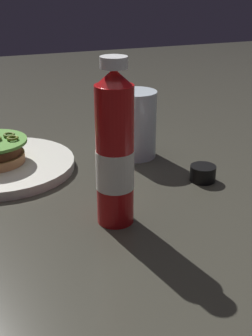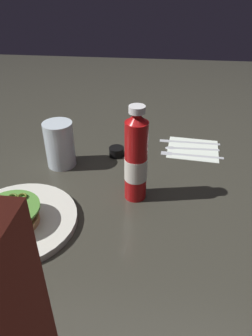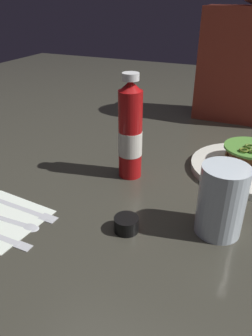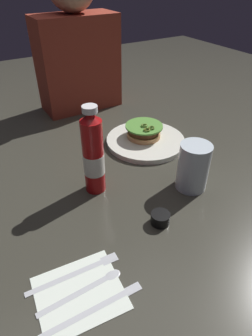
{
  "view_description": "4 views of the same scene",
  "coord_description": "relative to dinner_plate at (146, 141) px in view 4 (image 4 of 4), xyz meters",
  "views": [
    {
      "loc": [
        -0.68,
        0.2,
        0.36
      ],
      "look_at": [
        -0.03,
        -0.05,
        0.05
      ],
      "focal_mm": 47.66,
      "sensor_mm": 36.0,
      "label": 1
    },
    {
      "loc": [
        -0.15,
        0.64,
        0.51
      ],
      "look_at": [
        -0.08,
        -0.04,
        0.06
      ],
      "focal_mm": 32.61,
      "sensor_mm": 36.0,
      "label": 2
    },
    {
      "loc": [
        0.17,
        -0.66,
        0.41
      ],
      "look_at": [
        -0.08,
        -0.08,
        0.06
      ],
      "focal_mm": 34.15,
      "sensor_mm": 36.0,
      "label": 3
    },
    {
      "loc": [
        -0.36,
        -0.6,
        0.53
      ],
      "look_at": [
        -0.04,
        -0.07,
        0.09
      ],
      "focal_mm": 30.6,
      "sensor_mm": 36.0,
      "label": 4
    }
  ],
  "objects": [
    {
      "name": "ground_plane",
      "position": [
        -0.16,
        -0.13,
        -0.01
      ],
      "size": [
        3.0,
        3.0,
        0.0
      ],
      "primitive_type": "plane",
      "color": "#37352C"
    },
    {
      "name": "dinner_plate",
      "position": [
        0.0,
        0.0,
        0.0
      ],
      "size": [
        0.28,
        0.28,
        0.02
      ],
      "primitive_type": "cylinder",
      "color": "silver",
      "rests_on": "ground_plane"
    },
    {
      "name": "burger_sandwich",
      "position": [
        0.0,
        0.02,
        0.03
      ],
      "size": [
        0.13,
        0.13,
        0.05
      ],
      "color": "tan",
      "rests_on": "dinner_plate"
    },
    {
      "name": "ketchup_bottle",
      "position": [
        -0.27,
        -0.14,
        0.11
      ],
      "size": [
        0.06,
        0.06,
        0.26
      ],
      "color": "#B11112",
      "rests_on": "ground_plane"
    },
    {
      "name": "water_glass",
      "position": [
        -0.03,
        -0.27,
        0.06
      ],
      "size": [
        0.09,
        0.09,
        0.14
      ],
      "primitive_type": "cylinder",
      "color": "silver",
      "rests_on": "ground_plane"
    },
    {
      "name": "condiment_cup",
      "position": [
        -0.19,
        -0.34,
        0.01
      ],
      "size": [
        0.05,
        0.05,
        0.03
      ],
      "primitive_type": "cylinder",
      "color": "black",
      "rests_on": "ground_plane"
    },
    {
      "name": "napkin",
      "position": [
        -0.44,
        -0.41,
        -0.01
      ],
      "size": [
        0.18,
        0.16,
        0.0
      ],
      "primitive_type": "cube",
      "rotation": [
        0.0,
        0.0,
        -0.09
      ],
      "color": "white",
      "rests_on": "ground_plane"
    },
    {
      "name": "butter_knife",
      "position": [
        -0.42,
        -0.46,
        -0.0
      ],
      "size": [
        0.21,
        0.02,
        0.0
      ],
      "color": "silver",
      "rests_on": "napkin"
    },
    {
      "name": "spoon_utensil",
      "position": [
        -0.41,
        -0.41,
        -0.0
      ],
      "size": [
        0.18,
        0.03,
        0.0
      ],
      "color": "silver",
      "rests_on": "napkin"
    },
    {
      "name": "fork_utensil",
      "position": [
        -0.42,
        -0.37,
        -0.0
      ],
      "size": [
        0.2,
        0.03,
        0.0
      ],
      "color": "silver",
      "rests_on": "napkin"
    },
    {
      "name": "diner_person",
      "position": [
        -0.06,
        0.42,
        0.24
      ],
      "size": [
        0.33,
        0.18,
        0.55
      ],
      "color": "maroon",
      "rests_on": "ground_plane"
    }
  ]
}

